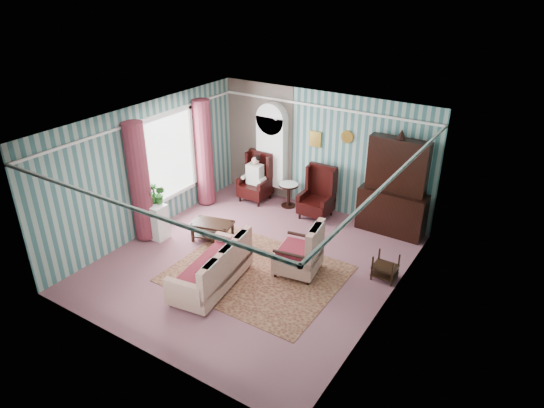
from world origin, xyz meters
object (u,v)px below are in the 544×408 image
Objects in this scene: bookcase at (272,156)px; wingback_right at (316,193)px; wingback_left at (255,178)px; nest_table at (385,267)px; coffee_table at (213,231)px; dresser_hutch at (395,184)px; sofa at (211,265)px; round_side_table at (288,195)px; seated_woman at (255,179)px; plant_stand at (155,221)px; floral_armchair at (298,250)px.

wingback_right is at bearing -14.57° from bookcase.
wingback_left reaches higher than nest_table.
wingback_left is 2.25m from coffee_table.
sofa is at bearing -118.90° from dresser_hutch.
dresser_hutch is at bearing 8.77° from wingback_right.
wingback_right is 0.67× the size of sofa.
bookcase is 1.79× the size of wingback_left.
bookcase is 3.25m from dresser_hutch.
round_side_table is 0.68× the size of coffee_table.
dresser_hutch reaches higher than nest_table.
seated_woman is 0.96m from round_side_table.
seated_woman is (0.00, 0.00, -0.04)m from wingback_left.
wingback_right is 1.56× the size of plant_stand.
round_side_table is 2.91m from floral_armchair.
bookcase reaches higher than plant_stand.
plant_stand is 0.81× the size of floral_armchair.
plant_stand is 0.43× the size of sofa.
dresser_hutch is 4.37× the size of nest_table.
coffee_table is at bearing -170.35° from nest_table.
floral_armchair is 1.12× the size of coffee_table.
plant_stand is 0.90× the size of coffee_table.
round_side_table is at bearing -0.32° from sofa.
seated_woman is at bearing -175.59° from dresser_hutch.
wingback_left reaches higher than floral_armchair.
floral_armchair is (0.79, -2.25, -0.13)m from wingback_right.
plant_stand reaches higher than coffee_table.
bookcase reaches higher than coffee_table.
wingback_left is at bearing 180.00° from wingback_right.
bookcase reaches higher than seated_woman.
round_side_table is at bearing -177.36° from dresser_hutch.
wingback_left is 0.97m from round_side_table.
floral_armchair is at bearing -41.52° from wingback_left.
round_side_table is 1.11× the size of nest_table.
bookcase is 1.20× the size of sofa.
wingback_left is at bearing 39.16° from floral_armchair.
plant_stand is at bearing -144.92° from dresser_hutch.
dresser_hutch reaches higher than floral_armchair.
sofa is 1.71m from floral_armchair.
bookcase is at bearing 8.29° from sofa.
seated_woman reaches higher than plant_stand.
dresser_hutch reaches higher than coffee_table.
sofa is (2.20, -0.78, 0.06)m from plant_stand.
seated_woman is 3.40m from floral_armchair.
bookcase is 4.14m from sofa.
bookcase is 3.55m from floral_armchair.
wingback_left is 0.67× the size of sofa.
dresser_hutch is 4.10m from coffee_table.
plant_stand is (-0.80, -2.75, -0.19)m from seated_woman.
dresser_hutch is at bearing 2.64° from round_side_table.
round_side_table is 0.75× the size of plant_stand.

